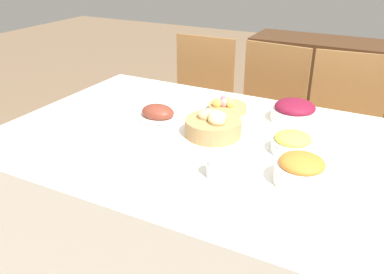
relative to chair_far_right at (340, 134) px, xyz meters
The scene contains 18 objects.
ground_plane 1.14m from the chair_far_right, 117.87° to the right, with size 12.00×12.00×0.00m, color #7F664C.
dining_table 1.03m from the chair_far_right, 117.87° to the right, with size 1.68×1.17×0.77m.
chair_far_right is the anchor object (origin of this frame).
chair_far_left 0.94m from the chair_far_right, behind, with size 0.43×0.43×0.97m.
chair_far_center 0.46m from the chair_far_right, behind, with size 0.46×0.46×0.97m.
sideboard 0.95m from the chair_far_right, 107.08° to the left, with size 1.15×0.44×0.86m.
bread_basket 1.01m from the chair_far_right, 116.35° to the right, with size 0.24×0.24×0.12m.
egg_basket 0.81m from the chair_far_right, 129.68° to the right, with size 0.19×0.19×0.08m.
ham_platter 1.13m from the chair_far_right, 132.14° to the right, with size 0.25×0.17×0.07m.
pineapple_bowl 0.91m from the chair_far_right, 95.76° to the right, with size 0.17×0.17×0.08m.
carrot_bowl 1.12m from the chair_far_right, 90.09° to the right, with size 0.18×0.18×0.10m.
beet_salad_bowl 0.64m from the chair_far_right, 106.74° to the right, with size 0.22×0.22×0.10m.
dinner_plate 1.43m from the chair_far_right, 110.69° to the right, with size 0.23×0.23×0.01m.
fork 1.48m from the chair_far_right, 115.90° to the right, with size 0.01×0.19×0.00m.
knife 1.39m from the chair_far_right, 105.09° to the right, with size 0.01×0.19×0.00m.
spoon 1.38m from the chair_far_right, 103.86° to the right, with size 0.01×0.19×0.00m.
drinking_cup 1.24m from the chair_far_right, 103.14° to the right, with size 0.07×0.07×0.07m.
butter_dish 1.39m from the chair_far_right, 122.41° to the right, with size 0.12×0.07×0.03m.
Camera 1 is at (0.70, -1.39, 1.52)m, focal length 38.00 mm.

